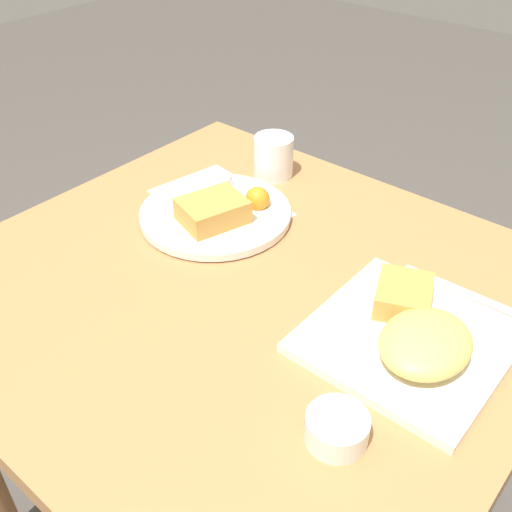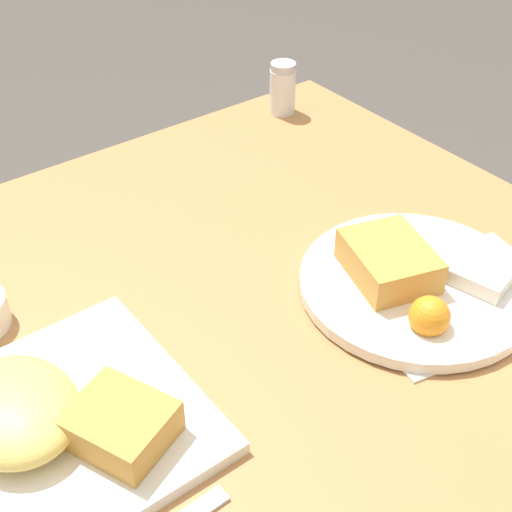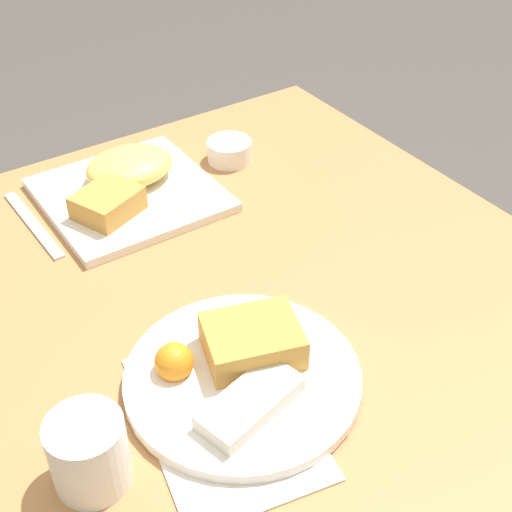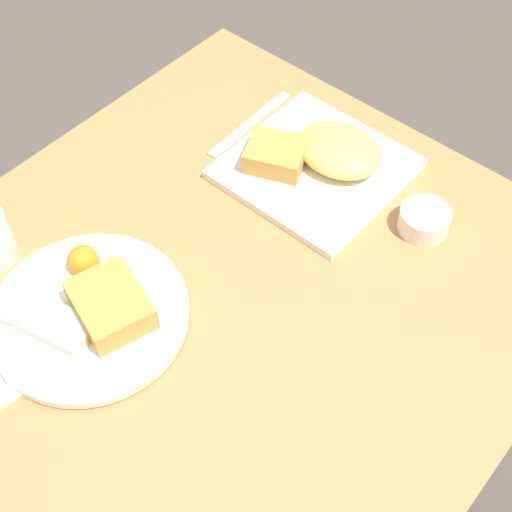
% 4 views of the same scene
% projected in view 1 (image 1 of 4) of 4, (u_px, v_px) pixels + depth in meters
% --- Properties ---
extents(dining_table, '(0.81, 0.87, 0.71)m').
position_uv_depth(dining_table, '(244.00, 327.00, 0.97)').
color(dining_table, '#B27A47').
rests_on(dining_table, ground_plane).
extents(menu_card, '(0.20, 0.27, 0.00)m').
position_uv_depth(menu_card, '(220.00, 203.00, 1.10)').
color(menu_card, silver).
rests_on(menu_card, dining_table).
extents(plate_square_near, '(0.25, 0.25, 0.06)m').
position_uv_depth(plate_square_near, '(413.00, 335.00, 0.79)').
color(plate_square_near, white).
rests_on(plate_square_near, dining_table).
extents(plate_oval_far, '(0.27, 0.27, 0.05)m').
position_uv_depth(plate_oval_far, '(216.00, 210.00, 1.04)').
color(plate_oval_far, white).
rests_on(plate_oval_far, menu_card).
extents(sauce_ramekin, '(0.07, 0.07, 0.04)m').
position_uv_depth(sauce_ramekin, '(337.00, 428.00, 0.68)').
color(sauce_ramekin, white).
rests_on(sauce_ramekin, dining_table).
extents(butter_knife, '(0.02, 0.19, 0.00)m').
position_uv_depth(butter_knife, '(464.00, 293.00, 0.89)').
color(butter_knife, silver).
rests_on(butter_knife, dining_table).
extents(coffee_mug, '(0.08, 0.08, 0.08)m').
position_uv_depth(coffee_mug, '(273.00, 157.00, 1.16)').
color(coffee_mug, white).
rests_on(coffee_mug, dining_table).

